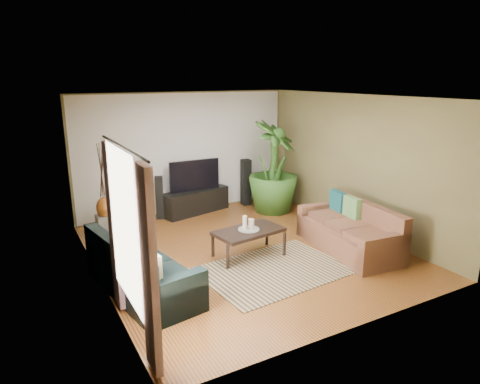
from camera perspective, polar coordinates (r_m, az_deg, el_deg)
floor at (r=7.73m, az=0.72°, el=-7.87°), size 5.50×5.50×0.00m
ceiling at (r=7.12m, az=0.79°, el=12.54°), size 5.50×5.50×0.00m
wall_back at (r=9.74m, az=-7.27°, el=5.17°), size 5.00×0.00×5.00m
wall_front at (r=5.19m, az=15.94°, el=-4.32°), size 5.00×0.00×5.00m
wall_left at (r=6.49m, az=-18.84°, el=-0.65°), size 0.00×5.50×5.50m
wall_right at (r=8.78m, az=15.12°, el=3.66°), size 0.00×5.50×5.50m
backwall_panel at (r=9.73m, az=-7.25°, el=5.16°), size 4.90×0.00×4.90m
window_pane at (r=4.97m, az=-15.27°, el=-4.52°), size 0.00×1.80×1.80m
curtain_near at (r=4.41m, az=-12.00°, el=-10.46°), size 0.08×0.35×2.20m
curtain_far at (r=5.76m, az=-16.43°, el=-4.52°), size 0.08×0.35×2.20m
curtain_rod at (r=4.77m, az=-15.44°, el=5.81°), size 0.03×1.90×0.03m
sofa_left at (r=6.35m, az=-12.90°, el=-9.44°), size 1.22×2.18×0.85m
sofa_right at (r=7.88m, az=14.26°, el=-4.58°), size 1.14×2.13×0.85m
area_rug at (r=7.04m, az=4.57°, el=-10.31°), size 2.43×1.82×0.01m
coffee_table at (r=7.45m, az=1.16°, el=-6.79°), size 1.27×0.81×0.48m
candle_tray at (r=7.36m, az=1.17°, el=-4.99°), size 0.37×0.37×0.02m
candle_tall at (r=7.31m, az=0.65°, el=-4.07°), size 0.08×0.08×0.24m
candle_mid at (r=7.31m, az=1.60°, el=-4.30°), size 0.08×0.08×0.18m
candle_short at (r=7.41m, az=1.41°, el=-4.15°), size 0.08×0.08×0.15m
tv_stand at (r=9.80m, az=-5.98°, el=-1.25°), size 1.67×0.85×0.53m
television at (r=9.65m, az=-6.08°, el=2.24°), size 1.17×0.06×0.69m
speaker_left at (r=9.47m, az=-10.69°, el=-0.74°), size 0.22×0.23×0.94m
speaker_right at (r=10.29m, az=0.79°, el=1.30°), size 0.22×0.24×1.11m
potted_plant at (r=9.71m, az=4.49°, el=3.31°), size 1.63×1.63×2.07m
plant_pot at (r=9.93m, az=4.38°, el=-1.70°), size 0.38×0.38×0.30m
pedestal at (r=9.03m, az=-17.48°, el=-3.99°), size 0.35×0.35×0.34m
vase at (r=8.93m, az=-17.65°, el=-2.03°), size 0.31×0.31×0.43m
side_table at (r=7.52m, az=-16.17°, el=-7.27°), size 0.49×0.49×0.47m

